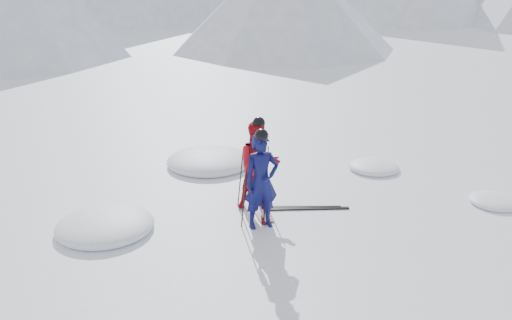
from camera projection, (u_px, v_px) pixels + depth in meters
ground at (333, 200)px, 11.92m from camera, size 160.00×160.00×0.00m
skier_blue at (261, 182)px, 10.42m from camera, size 0.76×0.57×1.90m
skier_red at (259, 166)px, 11.28m from camera, size 1.09×0.97×1.88m
pole_blue_left at (244, 197)px, 10.50m from camera, size 0.13×0.09×1.26m
pole_blue_right at (265, 190)px, 10.85m from camera, size 0.13×0.07×1.26m
pole_red_left at (240, 179)px, 11.44m from camera, size 0.12×0.10×1.25m
pole_red_right at (267, 175)px, 11.65m from camera, size 0.12×0.09×1.25m
ski_worn_left at (254, 207)px, 11.53m from camera, size 0.57×1.66×0.03m
ski_worn_right at (263, 205)px, 11.65m from camera, size 0.68×1.62×0.03m
ski_loose_a at (301, 207)px, 11.54m from camera, size 1.51×0.94×0.03m
ski_loose_b at (309, 209)px, 11.47m from camera, size 1.54×0.89×0.03m
snow_lumps at (214, 185)px, 12.75m from camera, size 9.11×7.05×0.48m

